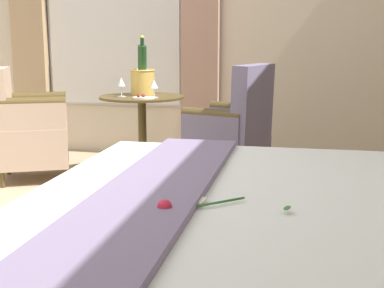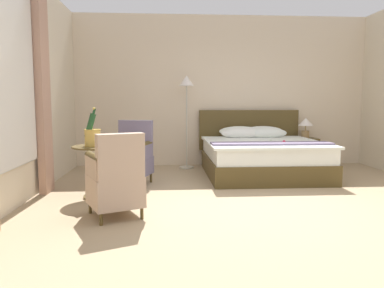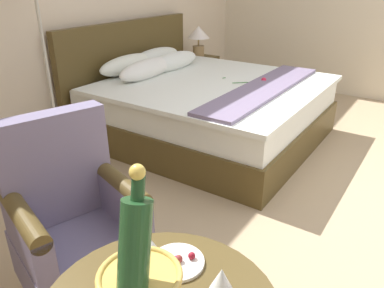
# 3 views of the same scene
# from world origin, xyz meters

# --- Properties ---
(bed) EXTENTS (1.99, 2.14, 1.11)m
(bed) POSITION_xyz_m (0.53, 2.00, 0.34)
(bed) COLOR #4E3E1D
(bed) RESTS_ON ground
(nightstand) EXTENTS (0.47, 0.39, 0.56)m
(nightstand) POSITION_xyz_m (1.61, 2.76, 0.28)
(nightstand) COLOR #4E3E1D
(nightstand) RESTS_ON ground
(bedside_lamp) EXTENTS (0.29, 0.29, 0.40)m
(bedside_lamp) POSITION_xyz_m (1.61, 2.76, 0.83)
(bedside_lamp) COLOR olive
(bedside_lamp) RESTS_ON nightstand
(wine_glass_near_bucket) EXTENTS (0.07, 0.07, 0.16)m
(wine_glass_near_bucket) POSITION_xyz_m (-1.89, 0.40, 0.81)
(wine_glass_near_bucket) COLOR white
(wine_glass_near_bucket) RESTS_ON side_table_round
(wine_glass_near_edge) EXTENTS (0.07, 0.07, 0.15)m
(wine_glass_near_edge) POSITION_xyz_m (-1.87, 0.68, 0.79)
(wine_glass_near_edge) COLOR white
(wine_glass_near_edge) RESTS_ON side_table_round
(snack_plate) EXTENTS (0.18, 0.18, 0.04)m
(snack_plate) POSITION_xyz_m (-1.80, 0.61, 0.70)
(snack_plate) COLOR white
(snack_plate) RESTS_ON side_table_round
(armchair_by_window) EXTENTS (0.69, 0.67, 0.98)m
(armchair_by_window) POSITION_xyz_m (-1.64, 1.37, 0.44)
(armchair_by_window) COLOR #4E3E1D
(armchair_by_window) RESTS_ON ground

